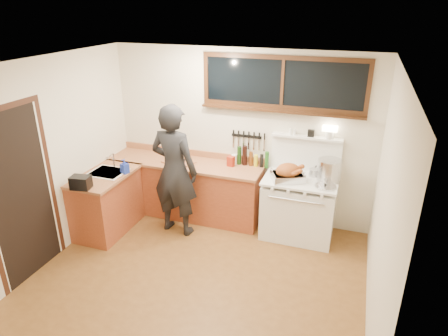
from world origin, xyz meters
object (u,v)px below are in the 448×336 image
at_px(man, 174,171).
at_px(cutting_board, 179,159).
at_px(vintage_stove, 299,206).
at_px(roast_turkey, 288,173).

xyz_separation_m(man, cutting_board, (-0.15, 0.45, -0.01)).
bearing_deg(vintage_stove, man, -164.37).
height_order(vintage_stove, roast_turkey, vintage_stove).
bearing_deg(man, vintage_stove, 15.63).
bearing_deg(vintage_stove, cutting_board, -179.05).
height_order(man, roast_turkey, man).
bearing_deg(roast_turkey, vintage_stove, 35.41).
relative_size(vintage_stove, roast_turkey, 3.03).
bearing_deg(cutting_board, vintage_stove, 0.95).
height_order(cutting_board, roast_turkey, roast_turkey).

